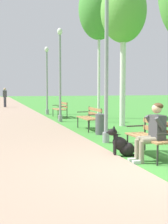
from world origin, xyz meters
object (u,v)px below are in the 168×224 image
at_px(lamp_post_mid, 60,74).
at_px(birch_tree_fourth, 99,9).
at_px(person_seated_on_near_bench, 153,130).
at_px(dog_black, 122,145).
at_px(lamp_post_far, 47,80).
at_px(park_bench_far, 61,108).
at_px(pedestrian_distant, 5,98).
at_px(park_bench_near, 153,135).
at_px(birch_tree_third, 123,13).
at_px(lamp_post_near, 106,62).
at_px(litter_bin, 101,124).
at_px(park_bench_mid, 90,116).

bearing_deg(lamp_post_mid, birch_tree_fourth, 24.52).
distance_m(person_seated_on_near_bench, dog_black, 0.86).
bearing_deg(lamp_post_far, park_bench_far, -79.71).
bearing_deg(pedestrian_distant, park_bench_far, -74.80).
xyz_separation_m(park_bench_near, lamp_post_mid, (-0.45, 7.64, 1.75)).
xyz_separation_m(park_bench_near, person_seated_on_near_bench, (-0.21, -0.33, 0.17)).
xyz_separation_m(birch_tree_third, birch_tree_fourth, (0.19, 3.40, 1.05)).
height_order(park_bench_near, lamp_post_mid, lamp_post_mid).
bearing_deg(lamp_post_near, lamp_post_mid, 90.90).
height_order(park_bench_near, birch_tree_third, birch_tree_third).
bearing_deg(litter_bin, person_seated_on_near_bench, -93.52).
xyz_separation_m(dog_black, litter_bin, (0.65, 3.16, 0.09)).
height_order(park_bench_mid, lamp_post_mid, lamp_post_mid).
xyz_separation_m(person_seated_on_near_bench, litter_bin, (0.23, 3.78, -0.33)).
relative_size(park_bench_mid, birch_tree_fourth, 0.21).
relative_size(birch_tree_third, litter_bin, 8.55).
relative_size(park_bench_far, lamp_post_far, 0.37).
distance_m(park_bench_near, pedestrian_distant, 19.50).
bearing_deg(park_bench_near, pedestrian_distant, 97.65).
bearing_deg(person_seated_on_near_bench, birch_tree_fourth, 76.99).
bearing_deg(birch_tree_third, birch_tree_fourth, 86.77).
relative_size(birch_tree_third, birch_tree_fourth, 0.82).
height_order(park_bench_far, lamp_post_mid, lamp_post_mid).
relative_size(park_bench_near, park_bench_mid, 1.00).
bearing_deg(litter_bin, lamp_post_near, -104.68).
height_order(lamp_post_far, birch_tree_fourth, birch_tree_fourth).
distance_m(lamp_post_near, lamp_post_mid, 5.67).
height_order(park_bench_far, litter_bin, park_bench_far).
bearing_deg(birch_tree_fourth, park_bench_mid, -114.19).
bearing_deg(pedestrian_distant, lamp_post_far, -73.48).
xyz_separation_m(park_bench_mid, litter_bin, (-0.02, -1.17, -0.16)).
relative_size(dog_black, pedestrian_distant, 0.50).
distance_m(lamp_post_mid, birch_tree_third, 3.97).
bearing_deg(litter_bin, pedestrian_distant, 99.37).
xyz_separation_m(park_bench_far, lamp_post_mid, (-0.48, -2.03, 1.75)).
distance_m(park_bench_far, birch_tree_fourth, 5.59).
relative_size(park_bench_mid, lamp_post_mid, 0.34).
bearing_deg(dog_black, park_bench_mid, 81.26).
bearing_deg(person_seated_on_near_bench, park_bench_mid, 87.07).
distance_m(person_seated_on_near_bench, birch_tree_third, 7.14).
distance_m(park_bench_near, birch_tree_fourth, 10.30).
bearing_deg(birch_tree_third, park_bench_mid, -157.48).
bearing_deg(birch_tree_fourth, dog_black, -106.55).
bearing_deg(lamp_post_mid, birch_tree_third, -47.58).
distance_m(lamp_post_near, pedestrian_distant, 17.56).
height_order(lamp_post_far, litter_bin, lamp_post_far).
height_order(litter_bin, pedestrian_distant, pedestrian_distant).
xyz_separation_m(person_seated_on_near_bench, dog_black, (-0.41, 0.62, -0.42)).
bearing_deg(lamp_post_far, lamp_post_near, -90.05).
distance_m(dog_black, birch_tree_third, 7.05).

